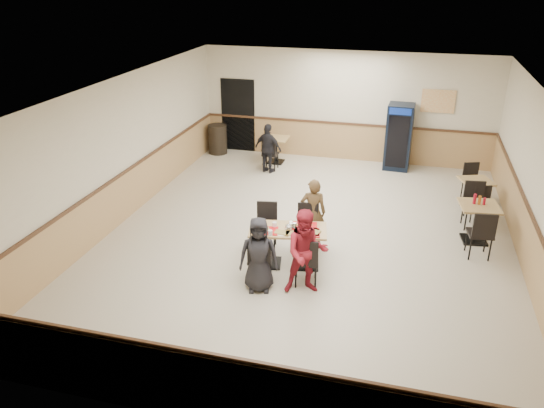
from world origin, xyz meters
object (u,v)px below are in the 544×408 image
(diner_woman_right, at_px, (306,252))
(lone_diner, at_px, (268,149))
(main_table, at_px, (288,241))
(back_table, at_px, (276,146))
(diner_man_opposite, at_px, (313,213))
(side_table_far, at_px, (475,190))
(side_table_near, at_px, (477,217))
(diner_woman_left, at_px, (259,255))
(pepsi_cooler, at_px, (399,137))
(trash_bin, at_px, (218,139))

(diner_woman_right, xyz_separation_m, lone_diner, (-2.09, 5.29, -0.08))
(main_table, height_order, back_table, main_table)
(main_table, relative_size, diner_man_opposite, 1.08)
(diner_woman_right, xyz_separation_m, side_table_far, (2.97, 4.22, -0.28))
(side_table_far, bearing_deg, diner_woman_right, -125.10)
(side_table_near, distance_m, back_table, 6.07)
(back_table, bearing_deg, diner_woman_left, -78.03)
(diner_woman_right, height_order, diner_man_opposite, diner_woman_right)
(main_table, relative_size, pepsi_cooler, 0.84)
(diner_woman_left, xyz_separation_m, back_table, (-1.32, 6.24, -0.19))
(diner_man_opposite, xyz_separation_m, side_table_near, (3.09, 0.96, -0.17))
(main_table, bearing_deg, side_table_near, 18.45)
(main_table, relative_size, side_table_near, 1.80)
(diner_woman_left, relative_size, trash_bin, 1.57)
(pepsi_cooler, bearing_deg, main_table, -103.33)
(pepsi_cooler, height_order, trash_bin, pepsi_cooler)
(side_table_far, distance_m, trash_bin, 7.25)
(diner_woman_right, height_order, pepsi_cooler, pepsi_cooler)
(back_table, bearing_deg, side_table_far, -20.29)
(back_table, xyz_separation_m, trash_bin, (-1.84, 0.35, -0.05))
(main_table, xyz_separation_m, trash_bin, (-3.44, 5.69, -0.07))
(back_table, distance_m, pepsi_cooler, 3.31)
(side_table_far, bearing_deg, trash_bin, 162.15)
(diner_woman_left, bearing_deg, lone_diner, 89.06)
(side_table_near, bearing_deg, back_table, 145.06)
(diner_woman_left, xyz_separation_m, diner_woman_right, (0.77, 0.14, 0.08))
(main_table, xyz_separation_m, diner_woman_right, (0.49, -0.76, 0.25))
(lone_diner, bearing_deg, diner_woman_left, 119.31)
(main_table, distance_m, diner_woman_right, 0.93)
(diner_man_opposite, bearing_deg, side_table_near, -172.61)
(pepsi_cooler, bearing_deg, back_table, -170.34)
(diner_man_opposite, xyz_separation_m, lone_diner, (-1.89, 3.64, -0.03))
(main_table, distance_m, back_table, 5.58)
(diner_man_opposite, bearing_deg, back_table, -76.91)
(lone_diner, xyz_separation_m, trash_bin, (-1.84, 1.15, -0.23))
(back_table, relative_size, pepsi_cooler, 0.41)
(diner_man_opposite, xyz_separation_m, side_table_far, (3.17, 2.57, -0.22))
(diner_man_opposite, relative_size, side_table_far, 1.66)
(back_table, bearing_deg, lone_diner, -90.00)
(diner_woman_right, bearing_deg, side_table_far, 37.31)
(side_table_far, distance_m, back_table, 5.40)
(side_table_far, bearing_deg, diner_man_opposite, -141.00)
(main_table, distance_m, lone_diner, 4.81)
(side_table_far, relative_size, back_table, 1.16)
(diner_woman_right, xyz_separation_m, diner_man_opposite, (-0.21, 1.65, -0.06))
(side_table_near, xyz_separation_m, pepsi_cooler, (-1.72, 3.87, 0.36))
(diner_woman_left, distance_m, trash_bin, 7.31)
(lone_diner, bearing_deg, side_table_far, -176.29)
(diner_woman_right, height_order, lone_diner, diner_woman_right)
(diner_man_opposite, relative_size, side_table_near, 1.68)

